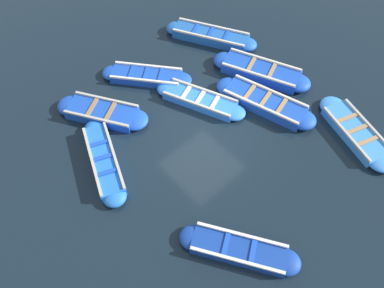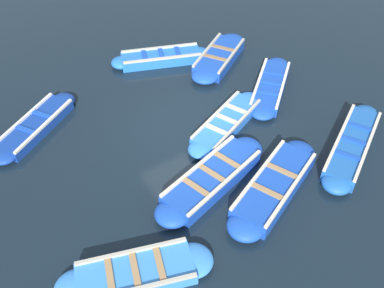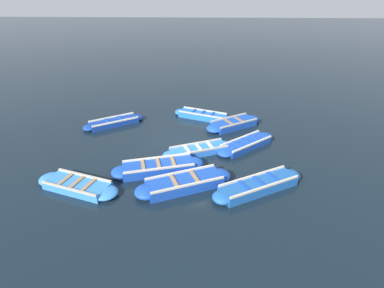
% 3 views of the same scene
% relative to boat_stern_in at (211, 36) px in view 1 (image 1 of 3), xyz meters
% --- Properties ---
extents(ground_plane, '(120.00, 120.00, 0.00)m').
position_rel_boat_stern_in_xyz_m(ground_plane, '(-3.09, 3.29, -0.19)').
color(ground_plane, black).
extents(boat_stern_in, '(3.74, 2.48, 0.43)m').
position_rel_boat_stern_in_xyz_m(boat_stern_in, '(0.00, 0.00, 0.00)').
color(boat_stern_in, '#1E59AD').
rests_on(boat_stern_in, ground).
extents(boat_alongside, '(3.27, 2.51, 0.41)m').
position_rel_boat_stern_in_xyz_m(boat_alongside, '(-0.44, 5.54, -0.01)').
color(boat_alongside, '#1947B7').
rests_on(boat_alongside, ground).
extents(boat_tucked, '(3.85, 1.83, 0.44)m').
position_rel_boat_stern_in_xyz_m(boat_tucked, '(-3.87, 1.09, 0.00)').
color(boat_tucked, '#1947B7').
rests_on(boat_tucked, ground).
extents(boat_far_corner, '(3.10, 2.74, 0.35)m').
position_rel_boat_stern_in_xyz_m(boat_far_corner, '(-0.05, 3.32, -0.04)').
color(boat_far_corner, '#1947B7').
rests_on(boat_far_corner, ground).
extents(boat_near_quay, '(3.81, 2.28, 0.46)m').
position_rel_boat_stern_in_xyz_m(boat_near_quay, '(-2.74, 0.03, 0.01)').
color(boat_near_quay, '#1947B7').
rests_on(boat_near_quay, ground).
extents(boat_inner_gap, '(3.39, 1.97, 0.35)m').
position_rel_boat_stern_in_xyz_m(boat_inner_gap, '(-2.25, 2.65, -0.04)').
color(boat_inner_gap, blue).
rests_on(boat_inner_gap, ground).
extents(boat_broadside, '(3.19, 2.40, 0.35)m').
position_rel_boat_stern_in_xyz_m(boat_broadside, '(-6.89, 5.54, -0.04)').
color(boat_broadside, navy).
rests_on(boat_broadside, ground).
extents(boat_end_of_row, '(3.48, 1.90, 0.35)m').
position_rel_boat_stern_in_xyz_m(boat_end_of_row, '(-6.72, -0.19, -0.04)').
color(boat_end_of_row, '#3884E0').
rests_on(boat_end_of_row, ground).
extents(boat_outer_left, '(3.44, 1.89, 0.40)m').
position_rel_boat_stern_in_xyz_m(boat_outer_left, '(-2.12, 6.61, -0.02)').
color(boat_outer_left, blue).
rests_on(boat_outer_left, ground).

